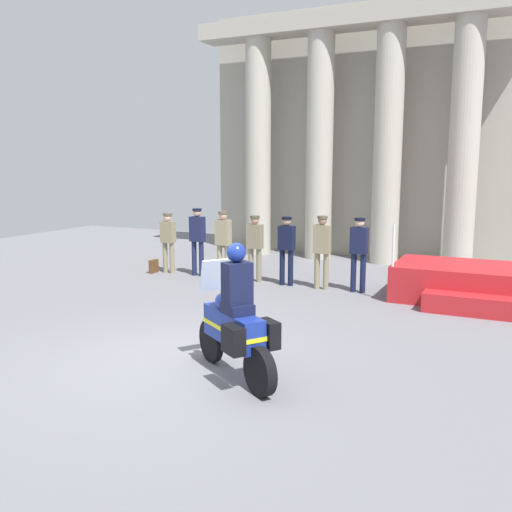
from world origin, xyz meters
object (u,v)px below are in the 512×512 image
object	(u,v)px
officer_in_row_5	(322,246)
motorcycle_with_rider	(236,323)
officer_in_row_0	(168,238)
officer_in_row_6	(359,249)
officer_in_row_1	(197,236)
officer_in_row_2	(223,239)
officer_in_row_4	(287,245)
briefcase_on_ground	(154,266)
reviewing_stand	(478,285)
officer_in_row_3	(255,243)

from	to	relation	value
officer_in_row_5	motorcycle_with_rider	size ratio (longest dim) A/B	0.91
officer_in_row_0	officer_in_row_6	distance (m)	5.26
officer_in_row_1	officer_in_row_2	xyz separation A→B (m)	(0.81, -0.06, -0.02)
officer_in_row_1	officer_in_row_5	bearing A→B (deg)	-179.53
officer_in_row_4	officer_in_row_2	bearing A→B (deg)	1.57
motorcycle_with_rider	officer_in_row_0	bearing A→B (deg)	-14.38
briefcase_on_ground	officer_in_row_0	bearing A→B (deg)	25.98
officer_in_row_6	briefcase_on_ground	bearing A→B (deg)	3.62
officer_in_row_0	officer_in_row_6	bearing A→B (deg)	-178.24
briefcase_on_ground	officer_in_row_4	bearing A→B (deg)	1.59
officer_in_row_2	officer_in_row_6	distance (m)	3.53
officer_in_row_0	officer_in_row_5	size ratio (longest dim) A/B	0.93
officer_in_row_1	officer_in_row_6	world-z (taller)	officer_in_row_1
officer_in_row_1	officer_in_row_2	bearing A→B (deg)	177.98
motorcycle_with_rider	officer_in_row_2	bearing A→B (deg)	-25.12
officer_in_row_0	officer_in_row_2	size ratio (longest dim) A/B	0.93
officer_in_row_0	reviewing_stand	bearing A→B (deg)	-176.72
officer_in_row_2	officer_in_row_1	bearing A→B (deg)	-2.02
officer_in_row_2	briefcase_on_ground	world-z (taller)	officer_in_row_2
briefcase_on_ground	officer_in_row_6	bearing A→B (deg)	1.36
officer_in_row_6	officer_in_row_1	bearing A→B (deg)	1.54
officer_in_row_3	officer_in_row_5	world-z (taller)	officer_in_row_5
officer_in_row_6	briefcase_on_ground	world-z (taller)	officer_in_row_6
officer_in_row_4	officer_in_row_0	bearing A→B (deg)	1.06
officer_in_row_3	officer_in_row_6	world-z (taller)	officer_in_row_6
officer_in_row_4	officer_in_row_6	size ratio (longest dim) A/B	0.97
reviewing_stand	officer_in_row_6	size ratio (longest dim) A/B	2.03
reviewing_stand	briefcase_on_ground	bearing A→B (deg)	-177.78
officer_in_row_1	officer_in_row_4	distance (m)	2.57
officer_in_row_1	motorcycle_with_rider	xyz separation A→B (m)	(4.24, -5.92, -0.26)
officer_in_row_2	officer_in_row_5	world-z (taller)	officer_in_row_2
reviewing_stand	officer_in_row_3	bearing A→B (deg)	-178.58
reviewing_stand	motorcycle_with_rider	world-z (taller)	motorcycle_with_rider
reviewing_stand	motorcycle_with_rider	xyz separation A→B (m)	(-2.67, -6.05, 0.42)
reviewing_stand	officer_in_row_1	distance (m)	6.94
reviewing_stand	briefcase_on_ground	xyz separation A→B (m)	(-8.20, -0.32, -0.20)
officer_in_row_5	briefcase_on_ground	world-z (taller)	officer_in_row_5
officer_in_row_3	officer_in_row_6	distance (m)	2.66
reviewing_stand	officer_in_row_4	distance (m)	4.39
officer_in_row_6	motorcycle_with_rider	distance (m)	5.87
reviewing_stand	officer_in_row_1	bearing A→B (deg)	-178.92
officer_in_row_4	motorcycle_with_rider	bearing A→B (deg)	108.33
officer_in_row_5	officer_in_row_6	size ratio (longest dim) A/B	1.01
officer_in_row_3	reviewing_stand	bearing A→B (deg)	-176.32
officer_in_row_2	briefcase_on_ground	distance (m)	2.27
officer_in_row_5	motorcycle_with_rider	world-z (taller)	motorcycle_with_rider
officer_in_row_0	officer_in_row_3	world-z (taller)	officer_in_row_3
officer_in_row_4	motorcycle_with_rider	world-z (taller)	motorcycle_with_rider
officer_in_row_3	briefcase_on_ground	world-z (taller)	officer_in_row_3
officer_in_row_0	officer_in_row_3	bearing A→B (deg)	-177.55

